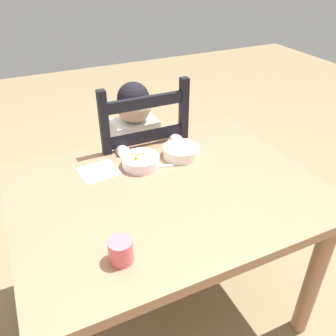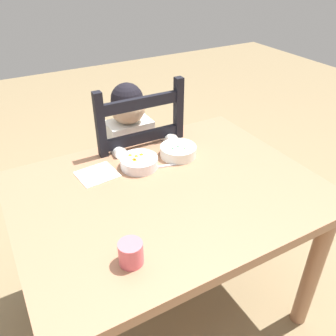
{
  "view_description": "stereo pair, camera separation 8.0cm",
  "coord_description": "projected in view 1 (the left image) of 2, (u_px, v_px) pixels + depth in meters",
  "views": [
    {
      "loc": [
        -0.47,
        -0.99,
        1.51
      ],
      "look_at": [
        0.03,
        0.06,
        0.76
      ],
      "focal_mm": 37.6,
      "sensor_mm": 36.0,
      "label": 1
    },
    {
      "loc": [
        -0.54,
        -0.96,
        1.51
      ],
      "look_at": [
        0.03,
        0.06,
        0.76
      ],
      "focal_mm": 37.6,
      "sensor_mm": 36.0,
      "label": 2
    }
  ],
  "objects": [
    {
      "name": "drinking_cup",
      "position": [
        121.0,
        251.0,
        1.03
      ],
      "size": [
        0.07,
        0.07,
        0.08
      ],
      "primitive_type": "cylinder",
      "color": "#E36470",
      "rests_on": "dining_table"
    },
    {
      "name": "bowl_of_carrots",
      "position": [
        141.0,
        161.0,
        1.48
      ],
      "size": [
        0.16,
        0.16,
        0.05
      ],
      "color": "white",
      "rests_on": "dining_table"
    },
    {
      "name": "paper_napkin",
      "position": [
        99.0,
        172.0,
        1.45
      ],
      "size": [
        0.17,
        0.15,
        0.0
      ],
      "primitive_type": "cube",
      "rotation": [
        0.0,
        0.0,
        0.1
      ],
      "color": "white",
      "rests_on": "dining_table"
    },
    {
      "name": "spoon",
      "position": [
        156.0,
        167.0,
        1.48
      ],
      "size": [
        0.14,
        0.05,
        0.01
      ],
      "color": "silver",
      "rests_on": "dining_table"
    },
    {
      "name": "dining_chair",
      "position": [
        139.0,
        173.0,
        1.88
      ],
      "size": [
        0.43,
        0.43,
        1.01
      ],
      "color": "black",
      "rests_on": "ground"
    },
    {
      "name": "dining_table",
      "position": [
        167.0,
        210.0,
        1.41
      ],
      "size": [
        1.16,
        0.88,
        0.71
      ],
      "color": "#A47151",
      "rests_on": "ground"
    },
    {
      "name": "child_figure",
      "position": [
        138.0,
        146.0,
        1.79
      ],
      "size": [
        0.32,
        0.31,
        0.96
      ],
      "color": "white",
      "rests_on": "ground"
    },
    {
      "name": "ground_plane",
      "position": [
        167.0,
        304.0,
        1.74
      ],
      "size": [
        8.0,
        8.0,
        0.0
      ],
      "primitive_type": "plane",
      "color": "#897451"
    },
    {
      "name": "bowl_of_peas",
      "position": [
        181.0,
        151.0,
        1.55
      ],
      "size": [
        0.16,
        0.16,
        0.05
      ],
      "color": "white",
      "rests_on": "dining_table"
    }
  ]
}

